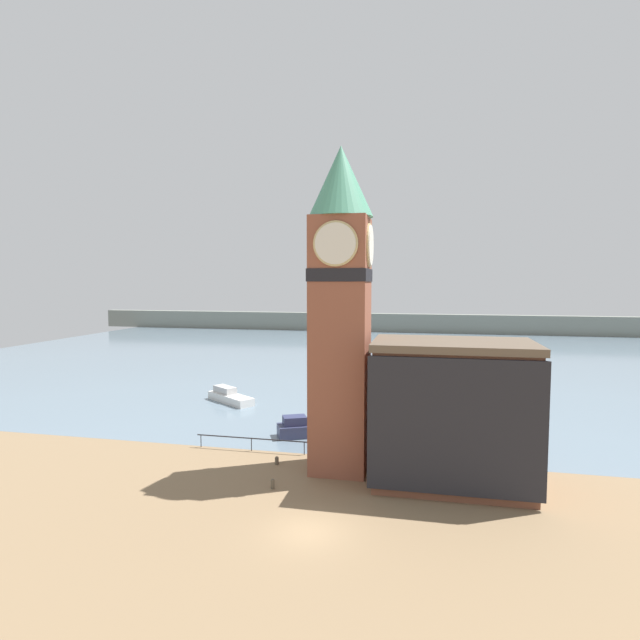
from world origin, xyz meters
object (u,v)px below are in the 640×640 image
Objects in this scene: mooring_bollard_far at (277,460)px; boat_near at (302,428)px; clock_tower at (341,302)px; mooring_bollard_near at (273,483)px; boat_far at (229,397)px; pier_building at (452,413)px.

boat_near is at bearing 88.55° from mooring_bollard_far.
clock_tower reaches higher than mooring_bollard_near.
mooring_bollard_far is (-4.85, -0.06, -12.06)m from clock_tower.
boat_far reaches higher than mooring_bollard_near.
mooring_bollard_near is (0.85, -11.45, -0.34)m from boat_near.
boat_near is at bearing -8.26° from boat_far.
boat_far is (-23.82, 18.62, -4.31)m from pier_building.
pier_building is 13.57m from mooring_bollard_far.
clock_tower reaches higher than boat_far.
boat_near is 8.09× the size of mooring_bollard_far.
clock_tower is 10.89m from pier_building.
clock_tower reaches higher than mooring_bollard_far.
boat_far is (-11.27, 10.59, -0.09)m from boat_near.
boat_near is at bearing 147.39° from pier_building.
pier_building reaches higher than mooring_bollard_far.
pier_building is at bearing -57.40° from boat_near.
boat_far reaches higher than mooring_bollard_far.
boat_near is 7.14m from mooring_bollard_far.
pier_building reaches higher than boat_far.
clock_tower is at bearing -81.31° from boat_near.
clock_tower is 14.44m from boat_near.
pier_building is 30.54m from boat_far.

